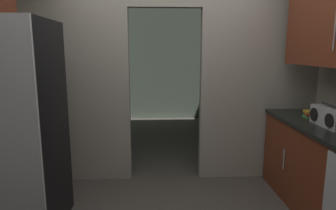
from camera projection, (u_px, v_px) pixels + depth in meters
kitchen_partition at (168, 66)px, 3.64m from camera, size 3.74×0.12×2.73m
adjoining_room_shell at (163, 63)px, 5.95m from camera, size 3.74×3.50×2.73m
refrigerator at (11, 129)px, 2.61m from camera, size 0.79×0.80×1.89m
boombox at (330, 117)px, 2.84m from camera, size 0.17×0.44×0.21m
book_stack at (311, 114)px, 3.21m from camera, size 0.14×0.16×0.08m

